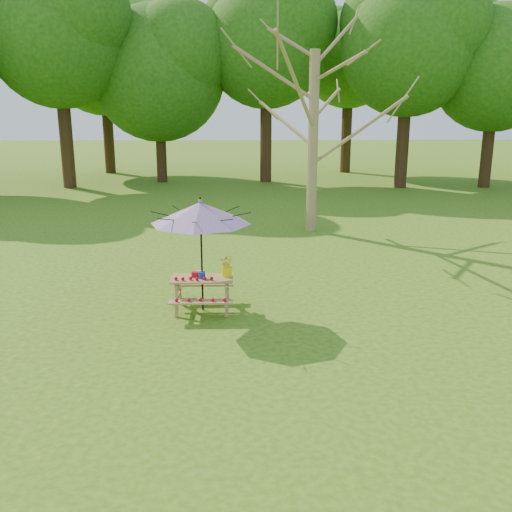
{
  "coord_description": "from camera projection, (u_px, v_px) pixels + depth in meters",
  "views": [
    {
      "loc": [
        0.78,
        -6.42,
        3.93
      ],
      "look_at": [
        1.05,
        4.22,
        1.1
      ],
      "focal_mm": 40.0,
      "sensor_mm": 36.0,
      "label": 1
    }
  ],
  "objects": [
    {
      "name": "flower_bucket",
      "position": [
        227.0,
        265.0,
        11.14
      ],
      "size": [
        0.27,
        0.24,
        0.44
      ],
      "color": "yellow",
      "rests_on": "picnic_table"
    },
    {
      "name": "produce_bins",
      "position": [
        199.0,
        274.0,
        11.14
      ],
      "size": [
        0.28,
        0.39,
        0.13
      ],
      "color": "red",
      "rests_on": "picnic_table"
    },
    {
      "name": "treeline",
      "position": [
        224.0,
        14.0,
        26.39
      ],
      "size": [
        60.0,
        12.0,
        16.0
      ],
      "primitive_type": null,
      "color": "#1B520E",
      "rests_on": "ground"
    },
    {
      "name": "picnic_table",
      "position": [
        203.0,
        294.0,
        11.19
      ],
      "size": [
        1.2,
        1.32,
        0.67
      ],
      "color": "#A67A4B",
      "rests_on": "ground"
    },
    {
      "name": "ground",
      "position": [
        182.0,
        426.0,
        7.2
      ],
      "size": [
        120.0,
        120.0,
        0.0
      ],
      "primitive_type": "plane",
      "color": "#366112",
      "rests_on": "ground"
    },
    {
      "name": "patio_umbrella",
      "position": [
        201.0,
        213.0,
        10.77
      ],
      "size": [
        2.06,
        2.06,
        2.25
      ],
      "color": "black",
      "rests_on": "ground"
    },
    {
      "name": "tomatoes_row",
      "position": [
        194.0,
        279.0,
        10.91
      ],
      "size": [
        0.77,
        0.13,
        0.07
      ],
      "primitive_type": null,
      "color": "red",
      "rests_on": "picnic_table"
    }
  ]
}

